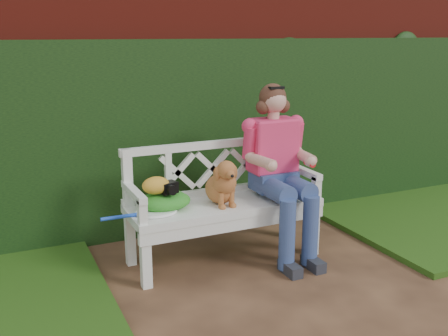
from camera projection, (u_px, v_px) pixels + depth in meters
name	position (u px, v px, depth m)	size (l,w,h in m)	color
ground	(298.00, 306.00, 3.46)	(60.00, 60.00, 0.00)	#332015
brick_wall	(191.00, 105.00, 4.86)	(10.00, 0.30, 2.20)	maroon
ivy_hedge	(201.00, 136.00, 4.73)	(10.00, 0.18, 1.70)	#1E3D12
garden_bench	(224.00, 231.00, 4.12)	(1.58, 0.60, 0.48)	white
seated_woman	(275.00, 173.00, 4.18)	(0.56, 0.75, 1.33)	red
dog	(222.00, 181.00, 3.97)	(0.24, 0.33, 0.36)	#A0763F
tennis_racket	(153.00, 212.00, 3.78)	(0.58, 0.24, 0.03)	silver
green_bag	(165.00, 201.00, 3.87)	(0.39, 0.30, 0.13)	#156812
camera_item	(168.00, 187.00, 3.82)	(0.12, 0.09, 0.08)	black
baseball_glove	(156.00, 185.00, 3.79)	(0.20, 0.15, 0.13)	#C28926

